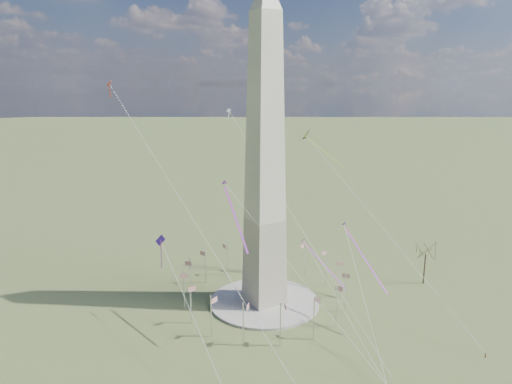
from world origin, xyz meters
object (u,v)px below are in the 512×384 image
washington_monument (265,159)px  tree_near (426,252)px  kite_delta_black (309,138)px  person_east (485,355)px

washington_monument → tree_near: 69.85m
washington_monument → tree_near: bearing=-16.5°
tree_near → kite_delta_black: size_ratio=1.07×
tree_near → person_east: size_ratio=10.45×
washington_monument → tree_near: washington_monument is taller
kite_delta_black → washington_monument: bearing=-6.3°
person_east → kite_delta_black: 88.64m
tree_near → kite_delta_black: kite_delta_black is taller
washington_monument → person_east: bearing=-59.6°
washington_monument → kite_delta_black: 33.38m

